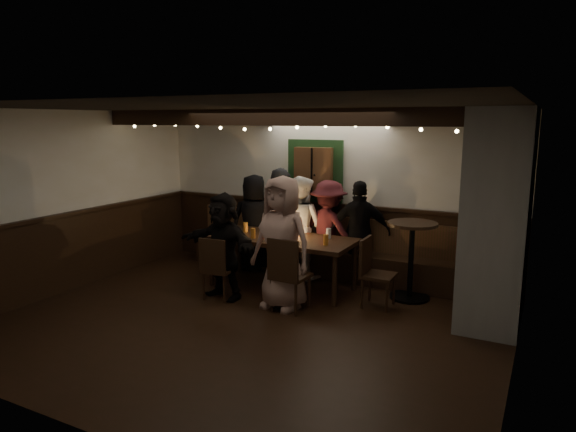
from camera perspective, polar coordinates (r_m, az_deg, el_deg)
The scene contains 13 objects.
room at distance 6.96m, azimuth 9.01°, elevation -0.96°, with size 6.02×5.01×2.62m.
dining_table at distance 7.52m, azimuth -0.72°, elevation -2.85°, with size 2.15×0.92×0.93m.
chair_near_left at distance 7.13m, azimuth -7.99°, elevation -5.43°, with size 0.43×0.43×0.88m.
chair_near_right at distance 6.61m, azimuth -0.11°, elevation -6.09°, with size 0.47×0.47×0.98m.
chair_end at distance 6.94m, azimuth 9.36°, elevation -5.72°, with size 0.42×0.42×0.92m.
high_top at distance 7.28m, azimuth 13.55°, elevation -3.77°, with size 0.68×0.68×1.08m.
person_a at distance 8.47m, azimuth -3.78°, elevation -0.73°, with size 0.78×0.50×1.59m, color black.
person_b at distance 8.27m, azimuth -0.78°, elevation -0.52°, with size 0.63×0.41×1.72m, color black.
person_c at distance 8.05m, azimuth 1.40°, elevation -1.23°, with size 0.78×0.61×1.60m, color silver.
person_d at distance 8.00m, azimuth 4.53°, elevation -1.55°, with size 1.00×0.57×1.55m, color #3D1319.
person_e at distance 7.84m, azimuth 7.98°, elevation -1.80°, with size 0.92×0.38×1.57m, color black.
person_f at distance 7.17m, azimuth -7.22°, elevation -3.27°, with size 1.38×0.44×1.49m, color black.
person_g at distance 6.69m, azimuth -0.67°, elevation -3.00°, with size 0.86×0.56×1.76m, color gray.
Camera 1 is at (3.19, -5.06, 2.45)m, focal length 32.00 mm.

